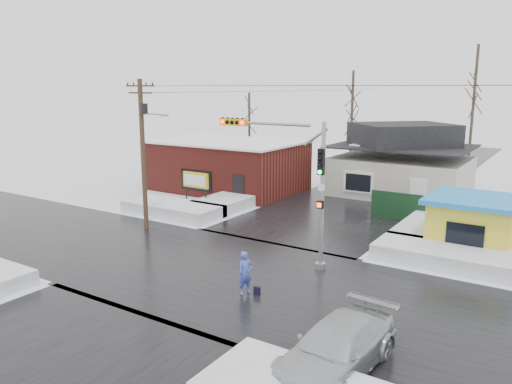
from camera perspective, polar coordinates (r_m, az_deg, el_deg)
The scene contains 20 objects.
ground at distance 23.92m, azimuth -4.64°, elevation -9.03°, with size 120.00×120.00×0.00m, color white.
road_ns at distance 23.91m, azimuth -4.64°, elevation -9.01°, with size 10.00×120.00×0.02m, color black.
road_ew at distance 23.91m, azimuth -4.64°, elevation -9.01°, with size 120.00×10.00×0.02m, color black.
snowbank_nw at distance 34.48m, azimuth -9.49°, elevation -1.90°, with size 7.00×3.00×0.80m, color white.
snowbank_ne at distance 26.40m, azimuth 21.13°, elevation -6.87°, with size 7.00×3.00×0.80m, color white.
snowbank_nside_w at distance 37.07m, azimuth -2.00°, elevation -0.77°, with size 3.00×8.00×0.80m, color white.
snowbank_nside_e at distance 31.48m, azimuth 19.48°, elevation -3.76°, with size 3.00×8.00×0.80m, color white.
traffic_signal at distance 23.84m, azimuth 4.19°, elevation 2.23°, with size 6.05×0.68×7.00m.
utility_pole at distance 30.44m, azimuth -12.73°, elevation 5.17°, with size 3.15×0.44×9.00m.
brick_building at distance 42.23m, azimuth -3.38°, elevation 3.10°, with size 12.20×8.20×4.12m.
marquee_sign at distance 35.99m, azimuth -6.91°, elevation 1.24°, with size 2.20×0.21×2.55m.
house at distance 41.77m, azimuth 16.28°, elevation 3.30°, with size 10.40×8.40×5.76m.
kiosk at distance 28.86m, azimuth 23.50°, elevation -3.28°, with size 4.60×4.60×2.88m.
fence at distance 33.36m, azimuth 19.52°, elevation -2.01°, with size 8.00×0.12×1.80m, color black.
tree_far_left at distance 47.11m, azimuth 10.99°, elevation 11.00°, with size 3.00×3.00×10.00m.
tree_far_mid at distance 46.32m, azimuth 23.84°, elevation 12.18°, with size 3.00×3.00×12.00m.
tree_far_west at distance 50.07m, azimuth -0.78°, elevation 9.43°, with size 3.00×3.00×8.00m.
pedestrian at distance 21.09m, azimuth -1.21°, elevation -9.26°, with size 0.67×0.44×1.83m, color #4453BE.
car at distance 16.05m, azimuth 9.23°, elevation -17.20°, with size 2.15×5.30×1.54m, color #B4B8BC.
shopping_bag at distance 21.24m, azimuth 0.11°, elevation -11.27°, with size 0.28×0.12×0.35m, color black.
Camera 1 is at (13.67, -17.67, 8.54)m, focal length 35.00 mm.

